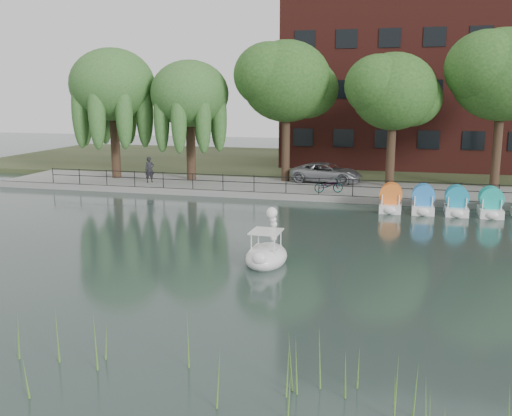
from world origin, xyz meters
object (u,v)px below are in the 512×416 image
at_px(bicycle, 329,184).
at_px(minivan, 327,171).
at_px(pedestrian, 150,168).
at_px(swan_boat, 267,252).

bearing_deg(bicycle, minivan, -8.43).
relative_size(minivan, bicycle, 3.16).
xyz_separation_m(minivan, bicycle, (0.64, -3.98, -0.26)).
bearing_deg(pedestrian, swan_boat, -93.51).
relative_size(minivan, swan_boat, 2.17).
relative_size(minivan, pedestrian, 2.75).
xyz_separation_m(minivan, pedestrian, (-11.57, -2.99, 0.23)).
relative_size(bicycle, pedestrian, 0.87).
bearing_deg(swan_boat, minivan, 91.74).
distance_m(pedestrian, swan_boat, 18.96).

